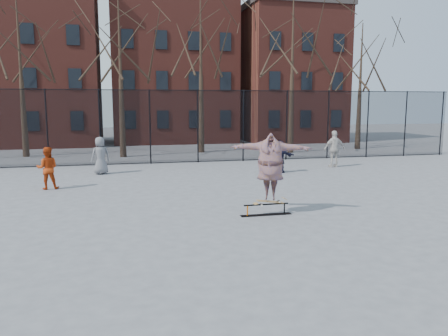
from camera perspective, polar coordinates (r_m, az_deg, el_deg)
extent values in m
plane|color=#5E5E62|center=(11.62, 1.75, -7.92)|extent=(100.00, 100.00, 0.00)
cube|color=black|center=(13.05, 5.51, -6.10)|extent=(1.55, 0.24, 0.01)
cylinder|color=orange|center=(12.84, 3.08, -5.60)|extent=(0.04, 0.04, 0.32)
cylinder|color=black|center=(13.20, 7.89, -5.28)|extent=(0.04, 0.04, 0.32)
cylinder|color=black|center=(12.97, 5.53, -4.76)|extent=(1.37, 0.04, 0.04)
imported|color=#513D98|center=(12.80, 6.10, 0.11)|extent=(2.49, 1.48, 1.96)
imported|color=slate|center=(20.98, -15.84, 1.58)|extent=(0.98, 0.79, 1.74)
imported|color=#AA340F|center=(18.00, -22.07, -0.01)|extent=(0.80, 0.63, 1.63)
imported|color=beige|center=(23.14, 14.22, 2.44)|extent=(1.12, 0.48, 1.89)
imported|color=black|center=(20.78, 7.25, 1.50)|extent=(1.50, 0.74, 1.55)
cylinder|color=black|center=(24.09, -22.12, 4.83)|extent=(0.07, 0.07, 4.00)
cylinder|color=black|center=(23.83, -15.91, 5.09)|extent=(0.07, 0.07, 4.00)
cylinder|color=black|center=(23.85, -9.64, 5.30)|extent=(0.07, 0.07, 4.00)
cylinder|color=black|center=(24.15, -3.44, 5.45)|extent=(0.07, 0.07, 4.00)
cylinder|color=black|center=(24.72, 2.53, 5.52)|extent=(0.07, 0.07, 4.00)
cylinder|color=black|center=(25.55, 8.18, 5.54)|extent=(0.07, 0.07, 4.00)
cylinder|color=black|center=(26.60, 13.43, 5.51)|extent=(0.07, 0.07, 4.00)
cylinder|color=black|center=(27.86, 18.24, 5.44)|extent=(0.07, 0.07, 4.00)
cylinder|color=black|center=(29.30, 22.61, 5.35)|extent=(0.07, 0.07, 4.00)
cylinder|color=black|center=(30.89, 26.54, 5.24)|extent=(0.07, 0.07, 4.00)
cube|color=black|center=(23.98, -6.28, 5.39)|extent=(34.00, 0.01, 4.00)
cylinder|color=black|center=(23.95, -6.36, 10.07)|extent=(34.00, 0.04, 0.04)
cone|color=black|center=(29.13, -24.43, 5.84)|extent=(0.40, 0.40, 4.62)
cone|color=black|center=(27.28, -13.50, 6.23)|extent=(0.40, 0.40, 4.62)
cone|color=black|center=(29.09, -2.53, 6.58)|extent=(0.40, 0.40, 4.62)
cone|color=black|center=(29.37, 8.63, 6.51)|extent=(0.40, 0.40, 4.62)
cone|color=black|center=(32.95, 16.75, 6.46)|extent=(0.40, 0.40, 4.62)
cube|color=maroon|center=(37.37, -23.10, 12.01)|extent=(9.00, 7.00, 12.00)
cube|color=maroon|center=(37.17, -6.54, 13.42)|extent=(10.00, 7.00, 13.00)
cube|color=maroon|center=(39.54, 8.34, 11.64)|extent=(8.00, 7.00, 11.00)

